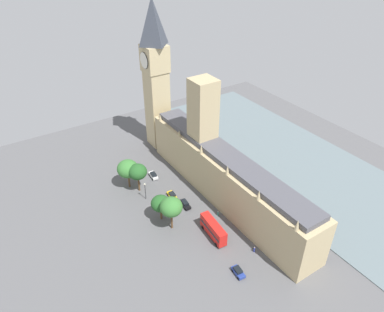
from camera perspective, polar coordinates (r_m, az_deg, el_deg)
The scene contains 16 objects.
ground_plane at distance 114.57m, azimuth 4.37°, elevation -6.91°, with size 144.75×144.75×0.00m, color #565659.
river_thames at distance 134.80m, azimuth 16.38°, elevation -1.38°, with size 44.80×130.27×0.25m, color slate.
parliament_building at distance 110.90m, azimuth 4.86°, elevation -2.35°, with size 10.73×71.13×35.38m.
clock_tower at distance 131.06m, azimuth -5.81°, elevation 12.82°, with size 8.28×8.28×54.84m.
car_white_corner at distance 123.66m, azimuth -6.16°, elevation -3.06°, with size 2.21×4.76×1.74m.
car_yellow_cab_opposite_hall at distance 114.67m, azimuth -3.19°, elevation -6.24°, with size 2.23×4.38×1.74m.
car_black_under_trees at distance 111.32m, azimuth -1.10°, elevation -7.61°, with size 2.15×4.90×1.74m.
double_decker_bus_trailing at distance 101.08m, azimuth 3.40°, elevation -11.49°, with size 3.47×10.68×4.75m.
car_blue_by_river_gate at distance 94.16m, azimuth 7.35°, elevation -17.75°, with size 2.25×4.24×1.74m.
pedestrian_leading at distance 108.60m, azimuth 4.15°, elevation -9.08°, with size 0.65×0.67×1.60m.
pedestrian_midblock at distance 99.67m, azimuth 9.86°, elevation -14.44°, with size 0.53×0.63×1.67m.
plane_tree_near_tower at distance 104.23m, azimuth -5.02°, elevation -7.53°, with size 5.60×5.60×8.24m.
plane_tree_far_end at distance 114.72m, azimuth -8.62°, elevation -2.51°, with size 5.94×5.94×9.94m.
plane_tree_kerbside at distance 116.96m, azimuth -10.19°, elevation -2.02°, with size 6.85×6.85×10.13m.
plane_tree_slot_10 at distance 99.83m, azimuth -3.33°, elevation -8.10°, with size 6.35×6.35×10.57m.
street_lamp_slot_11 at distance 112.79m, azimuth -7.47°, elevation -5.09°, with size 0.56×0.56×6.08m.
Camera 1 is at (54.88, 68.57, 73.58)m, focal length 33.58 mm.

